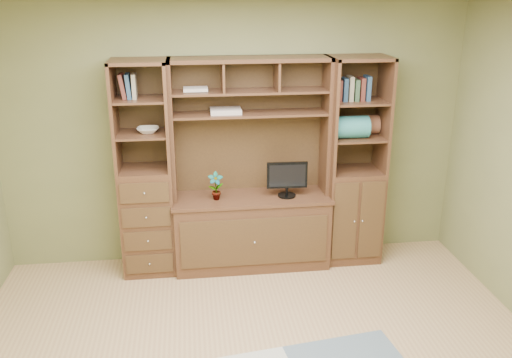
{
  "coord_description": "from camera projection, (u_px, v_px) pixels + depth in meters",
  "views": [
    {
      "loc": [
        -0.45,
        -3.13,
        2.65
      ],
      "look_at": [
        0.11,
        1.2,
        1.1
      ],
      "focal_mm": 38.0,
      "sensor_mm": 36.0,
      "label": 1
    }
  ],
  "objects": [
    {
      "name": "room",
      "position": [
        263.0,
        213.0,
        3.42
      ],
      "size": [
        4.6,
        4.1,
        2.64
      ],
      "color": "tan",
      "rests_on": "ground"
    },
    {
      "name": "center_hutch",
      "position": [
        251.0,
        168.0,
        5.15
      ],
      "size": [
        1.54,
        0.53,
        2.05
      ],
      "primitive_type": "cube",
      "color": "#492B19",
      "rests_on": "ground"
    },
    {
      "name": "left_tower",
      "position": [
        145.0,
        171.0,
        5.07
      ],
      "size": [
        0.5,
        0.45,
        2.05
      ],
      "primitive_type": "cube",
      "color": "#492B19",
      "rests_on": "ground"
    },
    {
      "name": "right_tower",
      "position": [
        354.0,
        162.0,
        5.31
      ],
      "size": [
        0.55,
        0.45,
        2.05
      ],
      "primitive_type": "cube",
      "color": "#492B19",
      "rests_on": "ground"
    },
    {
      "name": "monitor",
      "position": [
        287.0,
        173.0,
        5.18
      ],
      "size": [
        0.4,
        0.19,
        0.48
      ],
      "primitive_type": "cube",
      "rotation": [
        0.0,
        0.0,
        -0.03
      ],
      "color": "black",
      "rests_on": "center_hutch"
    },
    {
      "name": "orchid",
      "position": [
        216.0,
        186.0,
        5.13
      ],
      "size": [
        0.14,
        0.1,
        0.27
      ],
      "primitive_type": "imported",
      "color": "#B3653C",
      "rests_on": "center_hutch"
    },
    {
      "name": "magazines",
      "position": [
        226.0,
        111.0,
        5.03
      ],
      "size": [
        0.29,
        0.21,
        0.04
      ],
      "primitive_type": "cube",
      "color": "#BFAFA3",
      "rests_on": "center_hutch"
    },
    {
      "name": "bowl",
      "position": [
        148.0,
        130.0,
        4.95
      ],
      "size": [
        0.2,
        0.2,
        0.05
      ],
      "primitive_type": "imported",
      "color": "silver",
      "rests_on": "left_tower"
    },
    {
      "name": "blanket_teal",
      "position": [
        349.0,
        127.0,
        5.13
      ],
      "size": [
        0.36,
        0.21,
        0.21
      ],
      "primitive_type": "cube",
      "color": "#2E7877",
      "rests_on": "right_tower"
    },
    {
      "name": "blanket_red",
      "position": [
        361.0,
        125.0,
        5.28
      ],
      "size": [
        0.33,
        0.18,
        0.18
      ],
      "primitive_type": "cube",
      "color": "brown",
      "rests_on": "right_tower"
    }
  ]
}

